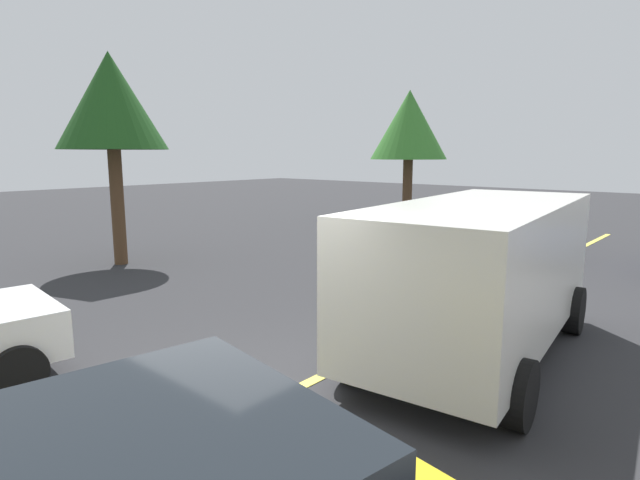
% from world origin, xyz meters
% --- Properties ---
extents(ground_plane, '(80.00, 80.00, 0.00)m').
position_xyz_m(ground_plane, '(0.00, 0.00, 0.00)').
color(ground_plane, '#2D2D30').
extents(lane_marking_centre, '(28.00, 0.16, 0.01)m').
position_xyz_m(lane_marking_centre, '(3.00, 0.00, 0.01)').
color(lane_marking_centre, '#E0D14C').
extents(white_van, '(5.39, 2.73, 2.20)m').
position_xyz_m(white_van, '(3.21, -1.19, 1.27)').
color(white_van, silver).
rests_on(white_van, ground_plane).
extents(car_silver_near_curb, '(4.77, 2.53, 1.56)m').
position_xyz_m(car_silver_near_curb, '(11.18, 1.71, 0.79)').
color(car_silver_near_curb, '#B7BABF').
rests_on(car_silver_near_curb, ground_plane).
extents(tree_left_verge, '(2.70, 2.70, 5.38)m').
position_xyz_m(tree_left_verge, '(2.98, 8.54, 4.13)').
color(tree_left_verge, '#513823').
rests_on(tree_left_verge, ground_plane).
extents(tree_centre_verge, '(3.13, 3.13, 5.42)m').
position_xyz_m(tree_centre_verge, '(14.97, 7.19, 3.99)').
color(tree_centre_verge, '#513823').
rests_on(tree_centre_verge, ground_plane).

